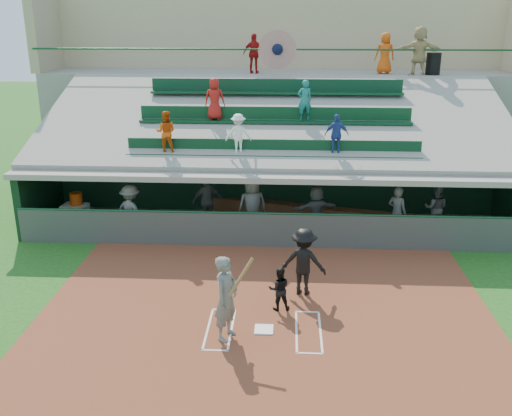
# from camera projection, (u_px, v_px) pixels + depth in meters

# --- Properties ---
(ground) EXTENTS (100.00, 100.00, 0.00)m
(ground) POSITION_uv_depth(u_px,v_px,m) (264.00, 331.00, 13.15)
(ground) COLOR #1C5217
(ground) RESTS_ON ground
(dirt_slab) EXTENTS (11.00, 9.00, 0.02)m
(dirt_slab) POSITION_uv_depth(u_px,v_px,m) (265.00, 319.00, 13.62)
(dirt_slab) COLOR brown
(dirt_slab) RESTS_ON ground
(home_plate) EXTENTS (0.43, 0.43, 0.03)m
(home_plate) POSITION_uv_depth(u_px,v_px,m) (264.00, 329.00, 13.14)
(home_plate) COLOR white
(home_plate) RESTS_ON dirt_slab
(batters_box_chalk) EXTENTS (2.65, 1.85, 0.01)m
(batters_box_chalk) POSITION_uv_depth(u_px,v_px,m) (264.00, 330.00, 13.14)
(batters_box_chalk) COLOR white
(batters_box_chalk) RESTS_ON dirt_slab
(dugout_floor) EXTENTS (16.00, 3.50, 0.04)m
(dugout_floor) POSITION_uv_depth(u_px,v_px,m) (272.00, 227.00, 19.52)
(dugout_floor) COLOR gray
(dugout_floor) RESTS_ON ground
(concourse_slab) EXTENTS (20.00, 3.00, 4.60)m
(concourse_slab) POSITION_uv_depth(u_px,v_px,m) (277.00, 125.00, 25.17)
(concourse_slab) COLOR gray
(concourse_slab) RESTS_ON ground
(grandstand) EXTENTS (20.40, 10.40, 7.80)m
(grandstand) POSITION_uv_depth(u_px,v_px,m) (275.00, 140.00, 22.36)
(grandstand) COLOR #454A45
(grandstand) RESTS_ON ground
(batter_at_plate) EXTENTS (0.98, 0.84, 1.96)m
(batter_at_plate) POSITION_uv_depth(u_px,v_px,m) (226.00, 298.00, 12.54)
(batter_at_plate) COLOR #595C57
(batter_at_plate) RESTS_ON dirt_slab
(catcher) EXTENTS (0.59, 0.49, 1.10)m
(catcher) POSITION_uv_depth(u_px,v_px,m) (279.00, 289.00, 13.91)
(catcher) COLOR black
(catcher) RESTS_ON dirt_slab
(home_umpire) EXTENTS (1.26, 0.88, 1.79)m
(home_umpire) POSITION_uv_depth(u_px,v_px,m) (304.00, 261.00, 14.62)
(home_umpire) COLOR black
(home_umpire) RESTS_ON dirt_slab
(dugout_bench) EXTENTS (15.29, 4.70, 0.47)m
(dugout_bench) POSITION_uv_depth(u_px,v_px,m) (275.00, 208.00, 20.59)
(dugout_bench) COLOR #925B35
(dugout_bench) RESTS_ON dugout_floor
(white_table) EXTENTS (0.89, 0.71, 0.72)m
(white_table) POSITION_uv_depth(u_px,v_px,m) (76.00, 215.00, 19.56)
(white_table) COLOR white
(white_table) RESTS_ON dugout_floor
(water_cooler) EXTENTS (0.41, 0.41, 0.41)m
(water_cooler) POSITION_uv_depth(u_px,v_px,m) (76.00, 199.00, 19.42)
(water_cooler) COLOR #E44D0D
(water_cooler) RESTS_ON white_table
(dugout_player_a) EXTENTS (1.31, 1.07, 1.77)m
(dugout_player_a) POSITION_uv_depth(u_px,v_px,m) (131.00, 212.00, 18.28)
(dugout_player_a) COLOR #575954
(dugout_player_a) RESTS_ON dugout_floor
(dugout_player_b) EXTENTS (1.12, 0.79, 1.77)m
(dugout_player_b) POSITION_uv_depth(u_px,v_px,m) (207.00, 201.00, 19.35)
(dugout_player_b) COLOR #545652
(dugout_player_b) RESTS_ON dugout_floor
(dugout_player_c) EXTENTS (1.12, 0.91, 1.98)m
(dugout_player_c) POSITION_uv_depth(u_px,v_px,m) (252.00, 206.00, 18.48)
(dugout_player_c) COLOR #545752
(dugout_player_c) RESTS_ON dugout_floor
(dugout_player_d) EXTENTS (1.58, 0.91, 1.63)m
(dugout_player_d) POSITION_uv_depth(u_px,v_px,m) (316.00, 210.00, 18.64)
(dugout_player_d) COLOR #5B5E58
(dugout_player_d) RESTS_ON dugout_floor
(dugout_player_e) EXTENTS (0.75, 0.69, 1.72)m
(dugout_player_e) POSITION_uv_depth(u_px,v_px,m) (397.00, 213.00, 18.26)
(dugout_player_e) COLOR #545651
(dugout_player_e) RESTS_ON dugout_floor
(dugout_player_f) EXTENTS (0.88, 0.76, 1.55)m
(dugout_player_f) POSITION_uv_depth(u_px,v_px,m) (436.00, 208.00, 18.94)
(dugout_player_f) COLOR #5D605B
(dugout_player_f) RESTS_ON dugout_floor
(trash_bin) EXTENTS (0.58, 0.58, 0.87)m
(trash_bin) POSITION_uv_depth(u_px,v_px,m) (433.00, 64.00, 22.95)
(trash_bin) COLOR black
(trash_bin) RESTS_ON concourse_slab
(concourse_staff_a) EXTENTS (0.99, 0.57, 1.59)m
(concourse_staff_a) POSITION_uv_depth(u_px,v_px,m) (254.00, 54.00, 23.38)
(concourse_staff_a) COLOR #A31213
(concourse_staff_a) RESTS_ON concourse_slab
(concourse_staff_b) EXTENTS (0.82, 0.55, 1.64)m
(concourse_staff_b) POSITION_uv_depth(u_px,v_px,m) (385.00, 53.00, 23.25)
(concourse_staff_b) COLOR #E6500D
(concourse_staff_b) RESTS_ON concourse_slab
(concourse_staff_c) EXTENTS (1.80, 0.70, 1.90)m
(concourse_staff_c) POSITION_uv_depth(u_px,v_px,m) (419.00, 51.00, 22.54)
(concourse_staff_c) COLOR tan
(concourse_staff_c) RESTS_ON concourse_slab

